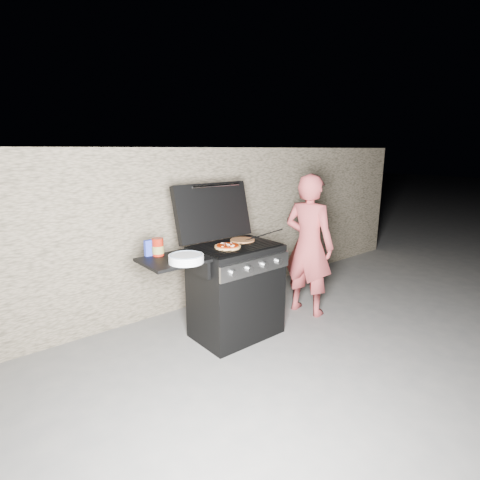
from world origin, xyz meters
TOP-DOWN VIEW (x-y plane):
  - ground at (0.00, 0.00)m, footprint 50.00×50.00m
  - stone_wall at (0.00, 1.05)m, footprint 8.00×0.35m
  - gas_grill at (-0.25, 0.00)m, footprint 1.34×0.79m
  - pizza_topped at (-0.12, -0.03)m, footprint 0.29×0.29m
  - pizza_plain at (0.15, 0.09)m, footprint 0.30×0.30m
  - sauce_jar at (-0.72, 0.16)m, footprint 0.12×0.12m
  - blue_carton at (-0.78, 0.20)m, footprint 0.06×0.04m
  - plate_stack at (-0.64, -0.16)m, footprint 0.36×0.36m
  - person at (0.94, -0.09)m, footprint 0.49×0.63m
  - tongs at (0.36, 0.00)m, footprint 0.42×0.11m

SIDE VIEW (x-z plane):
  - ground at x=0.00m, z-range 0.00..0.00m
  - gas_grill at x=-0.25m, z-range 0.00..0.91m
  - person at x=0.94m, z-range 0.00..1.54m
  - stone_wall at x=0.00m, z-range 0.00..1.80m
  - pizza_plain at x=0.15m, z-range 0.91..0.92m
  - pizza_topped at x=-0.12m, z-range 0.91..0.94m
  - plate_stack at x=-0.64m, z-range 0.90..0.97m
  - tongs at x=0.36m, z-range 0.91..1.00m
  - blue_carton at x=-0.78m, z-range 0.90..1.04m
  - sauce_jar at x=-0.72m, z-range 0.90..1.05m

